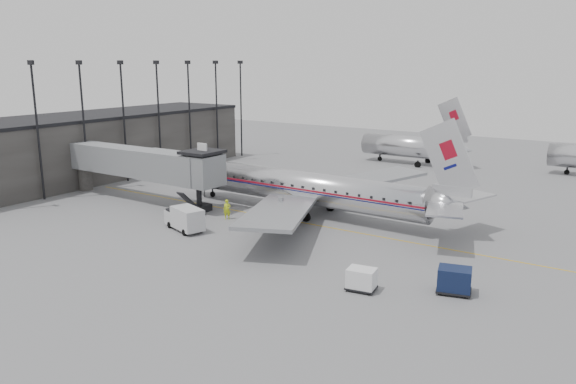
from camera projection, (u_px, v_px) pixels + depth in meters
name	position (u px, v px, depth m)	size (l,w,h in m)	color
ground	(251.00, 235.00, 49.94)	(160.00, 160.00, 0.00)	slate
terminal	(93.00, 146.00, 75.38)	(12.00, 46.00, 8.00)	#33302E
apron_line	(314.00, 225.00, 53.21)	(0.15, 60.00, 0.01)	gold
jet_bridge	(148.00, 165.00, 60.90)	(21.00, 6.20, 7.10)	slate
floodlight_masts	(142.00, 114.00, 73.35)	(0.90, 42.25, 15.25)	black
distant_aircraft_near	(409.00, 146.00, 84.43)	(16.39, 3.20, 10.26)	silver
airliner	(309.00, 189.00, 56.28)	(33.46, 31.00, 10.58)	silver
service_van	(184.00, 218.00, 51.31)	(5.02, 3.23, 2.21)	silver
baggage_cart_navy	(454.00, 280.00, 37.30)	(2.60, 2.21, 1.77)	#0E193A
baggage_cart_white	(362.00, 279.00, 37.81)	(2.14, 1.75, 1.53)	white
ramp_worker	(227.00, 209.00, 54.90)	(0.72, 0.47, 1.97)	#CCE21A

